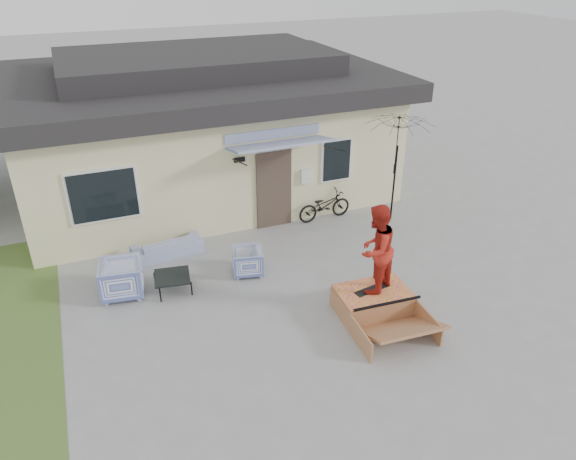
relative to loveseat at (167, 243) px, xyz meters
name	(u,v)px	position (x,y,z in m)	size (l,w,h in m)	color
ground	(309,331)	(1.97, -3.98, -0.33)	(90.00, 90.00, 0.00)	gray
grass_strip	(22,335)	(-3.23, -1.98, -0.32)	(1.40, 8.00, 0.01)	#44622A
house	(200,124)	(1.97, 4.02, 1.61)	(10.80, 8.49, 4.10)	beige
loveseat	(167,243)	(0.00, 0.00, 0.00)	(1.68, 0.49, 0.66)	#4559A7
armchair_left	(121,277)	(-1.21, -1.31, 0.12)	(0.86, 0.81, 0.89)	#4559A7
armchair_right	(247,260)	(1.54, -1.51, 0.02)	(0.67, 0.63, 0.69)	#4559A7
coffee_table	(173,283)	(-0.19, -1.56, -0.14)	(0.75, 0.75, 0.37)	black
bicycle	(325,203)	(4.38, 0.32, 0.17)	(0.54, 1.55, 0.99)	black
patio_umbrella	(396,158)	(6.10, -0.35, 1.42)	(1.96, 1.84, 2.20)	black
skate_ramp	(373,301)	(3.46, -3.86, -0.09)	(1.45, 1.94, 0.48)	#9C643E
skateboard	(372,289)	(3.46, -3.81, 0.18)	(0.81, 0.20, 0.05)	black
skater	(376,248)	(3.46, -3.81, 1.14)	(0.91, 0.70, 1.86)	#B42519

